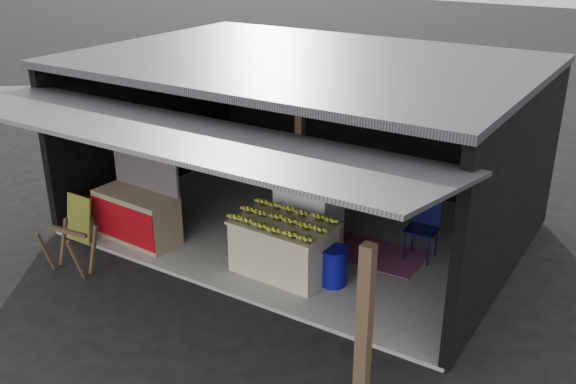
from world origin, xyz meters
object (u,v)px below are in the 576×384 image
Objects in this scene: banana_table at (283,248)px; neighbor_stall at (137,214)px; white_crate at (309,215)px; plastic_chair at (424,222)px; water_barrel at (334,267)px; sawhorse at (69,246)px.

neighbor_stall reaches higher than banana_table.
white_crate reaches higher than plastic_chair.
plastic_chair reaches higher than water_barrel.
plastic_chair is at bearing 63.91° from water_barrel.
white_crate is (-0.15, 0.99, 0.12)m from banana_table.
plastic_chair is at bearing 30.94° from sawhorse.
white_crate is 1.43× the size of sawhorse.
white_crate is 2.86m from neighbor_stall.
water_barrel is at bearing -118.77° from plastic_chair.
white_crate is at bearing -161.73° from plastic_chair.
plastic_chair is (1.58, 1.65, 0.17)m from banana_table.
water_barrel is (3.48, 0.46, -0.18)m from neighbor_stall.
neighbor_stall is (-2.67, -0.36, 0.04)m from banana_table.
white_crate is at bearing 30.86° from neighbor_stall.
sawhorse is at bearing -133.55° from white_crate.
sawhorse is at bearing -145.45° from plastic_chair.
white_crate is at bearing 38.85° from sawhorse.
banana_table is 1.02× the size of neighbor_stall.
banana_table is at bearing 10.40° from neighbor_stall.
neighbor_stall is at bearing -170.35° from banana_table.
banana_table is at bearing 24.62° from sawhorse.
white_crate is at bearing 137.15° from water_barrel.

